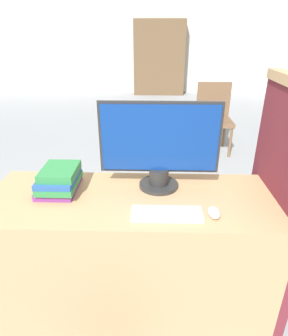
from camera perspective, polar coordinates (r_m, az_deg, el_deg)
The scene contains 9 objects.
wall_back at distance 7.90m, azimuth 1.05°, elevation 24.26°, with size 12.00×0.06×2.80m.
desk at distance 1.74m, azimuth -2.51°, elevation -16.51°, with size 1.45×0.56×0.76m.
carrel_divider at distance 1.71m, azimuth 23.50°, elevation -7.09°, with size 0.07×0.66×1.34m.
monitor at distance 1.51m, azimuth 2.98°, elevation 4.21°, with size 0.61×0.21×0.46m.
keyboard at distance 1.37m, azimuth 4.35°, elevation -8.71°, with size 0.32×0.12×0.02m.
mouse at distance 1.40m, azimuth 13.17°, elevation -8.25°, with size 0.05×0.10×0.03m.
book_stack at distance 1.60m, azimuth -15.85°, elevation -2.22°, with size 0.20×0.27×0.13m.
far_chair at distance 4.12m, azimuth 13.16°, elevation 9.96°, with size 0.44×0.44×0.89m.
bookshelf_far at distance 7.69m, azimuth 2.90°, elevation 20.17°, with size 1.22×0.32×1.72m.
Camera 1 is at (0.11, -1.01, 1.54)m, focal length 32.00 mm.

